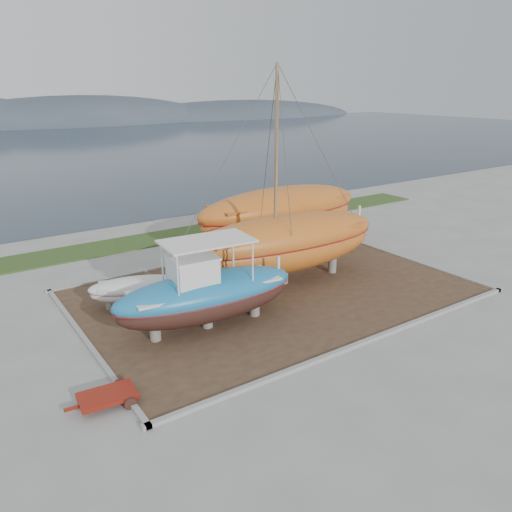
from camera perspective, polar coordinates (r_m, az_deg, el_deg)
ground at (r=21.62m, az=8.45°, el=-7.57°), size 140.00×140.00×0.00m
dirt_patch at (r=24.40m, az=2.12°, el=-4.10°), size 18.00×12.00×0.06m
curb_frame at (r=24.38m, az=2.12°, el=-4.00°), size 18.60×12.60×0.15m
grass_strip at (r=33.79m, az=-9.50°, el=2.31°), size 44.00×3.00×0.08m
sea at (r=85.62m, az=-25.53°, el=10.78°), size 260.00×100.00×0.04m
blue_caique at (r=20.26m, az=-5.71°, el=-3.31°), size 7.95×3.02×3.75m
white_dinghy at (r=23.21m, az=-13.23°, el=-4.02°), size 4.70×3.01×1.32m
orange_sailboat at (r=23.93m, az=3.40°, el=8.59°), size 10.94×3.93×10.45m
orange_bare_hull at (r=30.17m, az=2.81°, el=4.21°), size 11.25×3.39×3.69m
red_trailer at (r=17.06m, az=-16.59°, el=-15.38°), size 2.75×1.53×0.38m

